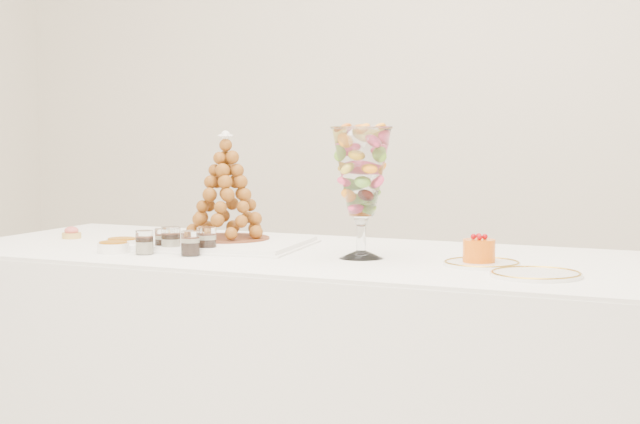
% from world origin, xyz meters
% --- Properties ---
extents(buffet_table, '(2.26, 1.00, 0.84)m').
position_xyz_m(buffet_table, '(-0.09, 0.34, 0.42)').
color(buffet_table, white).
rests_on(buffet_table, ground).
extents(lace_tray, '(0.58, 0.46, 0.02)m').
position_xyz_m(lace_tray, '(-0.42, 0.38, 0.85)').
color(lace_tray, white).
rests_on(lace_tray, buffet_table).
extents(macaron_vase, '(0.17, 0.17, 0.37)m').
position_xyz_m(macaron_vase, '(0.10, 0.28, 1.09)').
color(macaron_vase, white).
rests_on(macaron_vase, buffet_table).
extents(cake_plate, '(0.21, 0.21, 0.01)m').
position_xyz_m(cake_plate, '(0.45, 0.26, 0.85)').
color(cake_plate, white).
rests_on(cake_plate, buffet_table).
extents(spare_plate, '(0.23, 0.23, 0.01)m').
position_xyz_m(spare_plate, '(0.62, 0.11, 0.85)').
color(spare_plate, white).
rests_on(spare_plate, buffet_table).
extents(pink_tart, '(0.06, 0.06, 0.04)m').
position_xyz_m(pink_tart, '(-0.96, 0.40, 0.86)').
color(pink_tart, tan).
rests_on(pink_tart, buffet_table).
extents(verrine_a, '(0.06, 0.06, 0.07)m').
position_xyz_m(verrine_a, '(-0.51, 0.22, 0.88)').
color(verrine_a, white).
rests_on(verrine_a, buffet_table).
extents(verrine_b, '(0.07, 0.07, 0.08)m').
position_xyz_m(verrine_b, '(-0.47, 0.20, 0.88)').
color(verrine_b, white).
rests_on(verrine_b, buffet_table).
extents(verrine_c, '(0.07, 0.07, 0.08)m').
position_xyz_m(verrine_c, '(-0.36, 0.22, 0.88)').
color(verrine_c, white).
rests_on(verrine_c, buffet_table).
extents(verrine_d, '(0.06, 0.06, 0.07)m').
position_xyz_m(verrine_d, '(-0.52, 0.13, 0.88)').
color(verrine_d, white).
rests_on(verrine_d, buffet_table).
extents(verrine_e, '(0.06, 0.06, 0.07)m').
position_xyz_m(verrine_e, '(-0.38, 0.15, 0.88)').
color(verrine_e, white).
rests_on(verrine_e, buffet_table).
extents(ramekin_back, '(0.10, 0.10, 0.03)m').
position_xyz_m(ramekin_back, '(-0.65, 0.21, 0.86)').
color(ramekin_back, white).
rests_on(ramekin_back, buffet_table).
extents(ramekin_front, '(0.09, 0.09, 0.03)m').
position_xyz_m(ramekin_front, '(-0.63, 0.13, 0.86)').
color(ramekin_front, white).
rests_on(ramekin_front, buffet_table).
extents(croquembouche, '(0.28, 0.28, 0.34)m').
position_xyz_m(croquembouche, '(-0.40, 0.43, 1.03)').
color(croquembouche, brown).
rests_on(croquembouche, lace_tray).
extents(mousse_cake, '(0.09, 0.09, 0.08)m').
position_xyz_m(mousse_cake, '(0.44, 0.26, 0.89)').
color(mousse_cake, orange).
rests_on(mousse_cake, cake_plate).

